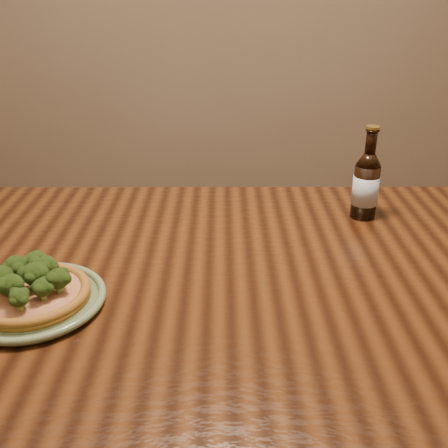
{
  "coord_description": "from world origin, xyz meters",
  "views": [
    {
      "loc": [
        0.09,
        -0.81,
        1.28
      ],
      "look_at": [
        0.09,
        0.16,
        0.82
      ],
      "focal_mm": 42.0,
      "sensor_mm": 36.0,
      "label": 1
    }
  ],
  "objects_px": {
    "plate": "(33,301)",
    "beer_bottle": "(366,185)",
    "table": "(179,307)",
    "pizza": "(31,290)"
  },
  "relations": [
    {
      "from": "plate",
      "to": "pizza",
      "type": "xyz_separation_m",
      "value": [
        -0.0,
        0.0,
        0.02
      ]
    },
    {
      "from": "table",
      "to": "plate",
      "type": "xyz_separation_m",
      "value": [
        -0.24,
        -0.13,
        0.1
      ]
    },
    {
      "from": "plate",
      "to": "pizza",
      "type": "relative_size",
      "value": 1.26
    },
    {
      "from": "plate",
      "to": "beer_bottle",
      "type": "distance_m",
      "value": 0.78
    },
    {
      "from": "plate",
      "to": "beer_bottle",
      "type": "relative_size",
      "value": 1.13
    },
    {
      "from": "table",
      "to": "pizza",
      "type": "bearing_deg",
      "value": -151.98
    },
    {
      "from": "beer_bottle",
      "to": "plate",
      "type": "bearing_deg",
      "value": -148.61
    },
    {
      "from": "beer_bottle",
      "to": "table",
      "type": "bearing_deg",
      "value": -148.09
    },
    {
      "from": "table",
      "to": "beer_bottle",
      "type": "xyz_separation_m",
      "value": [
        0.43,
        0.25,
        0.18
      ]
    },
    {
      "from": "table",
      "to": "beer_bottle",
      "type": "relative_size",
      "value": 7.13
    }
  ]
}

